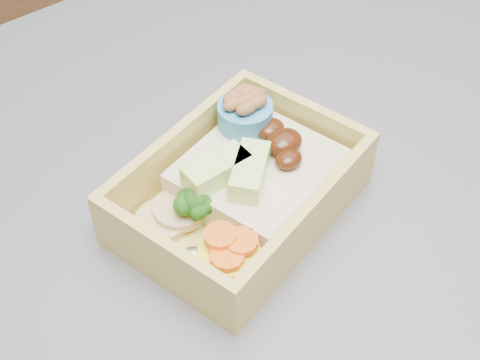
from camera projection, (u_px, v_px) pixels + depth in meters
bento_box at (242, 185)px, 0.49m from camera, size 0.20×0.16×0.06m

